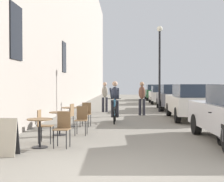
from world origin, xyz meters
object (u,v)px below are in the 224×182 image
at_px(cafe_table_near, 40,127).
at_px(parked_car_fourth, 160,94).
at_px(cafe_table_mid, 60,118).
at_px(street_lamp, 160,57).
at_px(pedestrian_near, 142,96).
at_px(parked_car_fifth, 154,92).
at_px(parked_car_second, 192,101).
at_px(cafe_table_far, 70,113).
at_px(parked_car_third, 174,97).
at_px(cafe_chair_near_toward_street, 63,127).
at_px(cafe_chair_far_toward_wall, 69,114).
at_px(cafe_chair_mid_toward_street, 82,118).
at_px(cyclist_on_bicycle, 115,103).
at_px(cafe_chair_near_toward_wall, 43,124).
at_px(pedestrian_mid, 105,95).
at_px(cafe_chair_far_toward_street, 86,113).
at_px(sandwich_board_sign, 5,137).

bearing_deg(cafe_table_near, parked_car_fourth, 74.48).
xyz_separation_m(cafe_table_mid, street_lamp, (4.07, 8.62, 2.59)).
relative_size(cafe_table_near, pedestrian_near, 0.42).
bearing_deg(parked_car_fifth, parked_car_second, -90.27).
relative_size(cafe_table_far, parked_car_third, 0.16).
bearing_deg(cafe_chair_near_toward_street, street_lamp, 71.08).
xyz_separation_m(cafe_chair_far_toward_wall, parked_car_fourth, (4.97, 15.18, 0.23)).
bearing_deg(street_lamp, cafe_chair_far_toward_wall, -118.82).
bearing_deg(cafe_table_near, cafe_chair_mid_toward_street, 69.30).
distance_m(cyclist_on_bicycle, parked_car_second, 3.60).
xyz_separation_m(cafe_chair_near_toward_wall, cyclist_on_bicycle, (1.82, 4.82, 0.29)).
bearing_deg(pedestrian_mid, cyclist_on_bicycle, -81.99).
xyz_separation_m(cafe_chair_near_toward_street, parked_car_third, (4.67, 12.07, 0.30)).
bearing_deg(cafe_table_near, cafe_chair_near_toward_wall, 96.77).
bearing_deg(cyclist_on_bicycle, pedestrian_mid, 98.01).
bearing_deg(cafe_table_near, pedestrian_mid, 84.17).
xyz_separation_m(cafe_chair_mid_toward_street, cafe_chair_far_toward_wall, (-0.60, 1.29, 0.00)).
height_order(cafe_table_mid, cafe_chair_far_toward_street, cafe_chair_far_toward_street).
bearing_deg(cafe_chair_near_toward_street, cafe_chair_far_toward_wall, 96.57).
height_order(cafe_chair_near_toward_wall, cafe_table_far, cafe_chair_near_toward_wall).
height_order(parked_car_second, parked_car_fourth, parked_car_second).
relative_size(cafe_chair_far_toward_wall, pedestrian_mid, 0.52).
bearing_deg(parked_car_second, pedestrian_near, 138.10).
bearing_deg(cafe_chair_mid_toward_street, cafe_chair_near_toward_wall, -120.98).
bearing_deg(cafe_table_mid, parked_car_third, 63.23).
bearing_deg(cafe_chair_far_toward_wall, sandwich_board_sign, -99.48).
bearing_deg(cafe_table_far, cafe_chair_far_toward_wall, -83.23).
bearing_deg(parked_car_fifth, cafe_chair_near_toward_street, -100.85).
height_order(cafe_chair_near_toward_street, sandwich_board_sign, cafe_chair_near_toward_street).
relative_size(cyclist_on_bicycle, pedestrian_near, 1.03).
bearing_deg(cafe_table_near, cafe_table_mid, 86.94).
bearing_deg(sandwich_board_sign, cyclist_on_bicycle, 70.42).
bearing_deg(parked_car_second, cafe_table_near, -128.19).
height_order(cafe_chair_mid_toward_street, pedestrian_near, pedestrian_near).
bearing_deg(cafe_chair_near_toward_street, cafe_chair_far_toward_street, 88.11).
height_order(parked_car_second, parked_car_fifth, parked_car_second).
relative_size(cafe_chair_near_toward_wall, street_lamp, 0.18).
xyz_separation_m(cafe_table_near, sandwich_board_sign, (-0.53, -0.93, -0.11)).
height_order(sandwich_board_sign, parked_car_fifth, parked_car_fifth).
relative_size(cafe_chair_near_toward_wall, cafe_table_far, 1.24).
bearing_deg(sandwich_board_sign, parked_car_second, 52.76).
relative_size(cafe_chair_near_toward_street, pedestrian_mid, 0.52).
bearing_deg(parked_car_third, parked_car_second, -90.63).
xyz_separation_m(cafe_chair_mid_toward_street, cafe_table_far, (-0.67, 1.92, 0.00)).
distance_m(parked_car_third, parked_car_fifth, 12.40).
height_order(cafe_chair_near_toward_wall, parked_car_fourth, parked_car_fourth).
height_order(cafe_chair_far_toward_wall, pedestrian_near, pedestrian_near).
bearing_deg(cafe_chair_far_toward_wall, parked_car_third, 60.13).
height_order(sandwich_board_sign, parked_car_second, parked_car_second).
height_order(cafe_table_mid, cafe_chair_far_toward_wall, cafe_chair_far_toward_wall).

